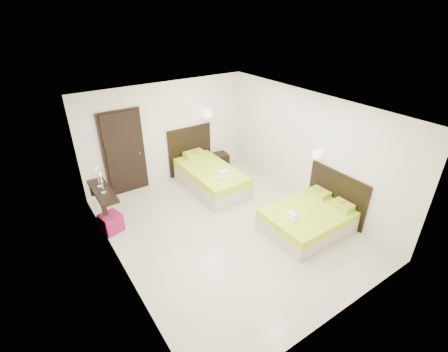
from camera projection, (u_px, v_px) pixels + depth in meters
floor at (228, 228)px, 6.97m from camera, size 5.50×5.50×0.00m
bed_single at (209, 175)px, 8.40m from camera, size 1.29×2.16×1.78m
bed_double at (310, 217)px, 6.86m from camera, size 1.76×1.50×1.45m
nightstand at (220, 160)px, 9.45m from camera, size 0.52×0.47×0.41m
ottoman at (111, 223)px, 6.80m from camera, size 0.48×0.48×0.39m
door at (124, 153)px, 7.85m from camera, size 1.02×0.15×2.14m
console_shelf at (102, 191)px, 6.72m from camera, size 0.35×1.20×0.78m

